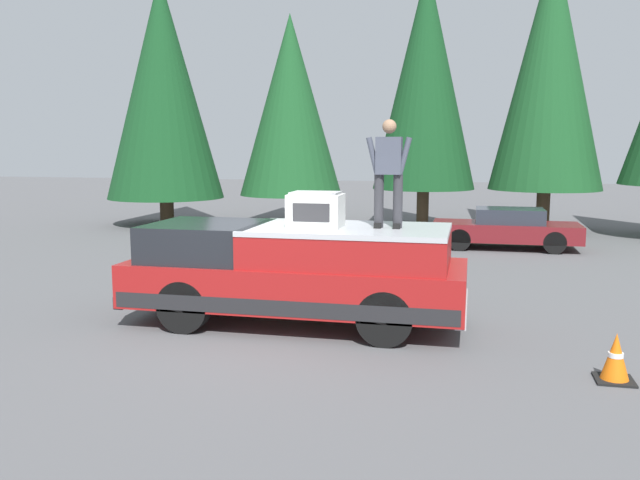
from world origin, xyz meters
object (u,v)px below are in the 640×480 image
at_px(pickup_truck, 296,272).
at_px(traffic_cone, 616,359).
at_px(parked_car_maroon, 506,228).
at_px(person_on_truck_bed, 389,170).
at_px(compressor_unit, 316,210).

xyz_separation_m(pickup_truck, traffic_cone, (-1.69, -4.60, -0.58)).
height_order(pickup_truck, parked_car_maroon, pickup_truck).
bearing_deg(person_on_truck_bed, parked_car_maroon, -13.88).
distance_m(parked_car_maroon, traffic_cone, 10.96).
height_order(compressor_unit, traffic_cone, compressor_unit).
distance_m(pickup_truck, traffic_cone, 4.94).
bearing_deg(parked_car_maroon, pickup_truck, 157.78).
bearing_deg(traffic_cone, parked_car_maroon, 4.35).
distance_m(person_on_truck_bed, traffic_cone, 4.21).
xyz_separation_m(person_on_truck_bed, parked_car_maroon, (9.19, -2.27, -1.97)).
xyz_separation_m(person_on_truck_bed, traffic_cone, (-1.73, -3.10, -2.26)).
height_order(person_on_truck_bed, parked_car_maroon, person_on_truck_bed).
xyz_separation_m(pickup_truck, parked_car_maroon, (9.23, -3.77, -0.29)).
bearing_deg(pickup_truck, parked_car_maroon, -22.22).
bearing_deg(person_on_truck_bed, pickup_truck, 91.70).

